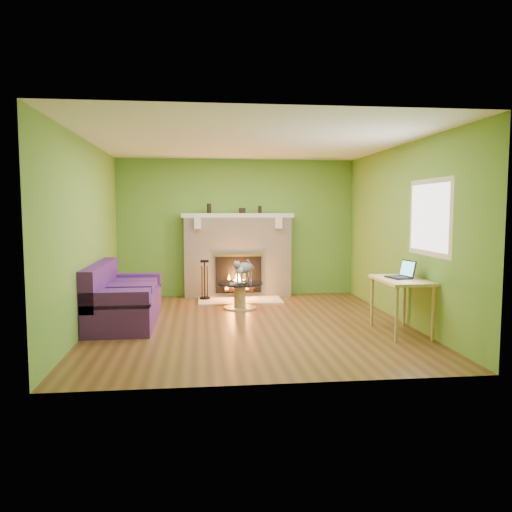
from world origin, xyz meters
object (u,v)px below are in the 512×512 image
at_px(sofa, 121,300).
at_px(coffee_table, 240,294).
at_px(desk, 401,285).
at_px(cat, 244,270).

bearing_deg(sofa, coffee_table, 25.23).
relative_size(desk, cat, 1.59).
bearing_deg(desk, coffee_table, 136.63).
distance_m(desk, cat, 2.74).
xyz_separation_m(sofa, cat, (1.88, 0.90, 0.29)).
xyz_separation_m(coffee_table, desk, (2.01, -1.90, 0.39)).
relative_size(sofa, desk, 1.96).
distance_m(sofa, coffee_table, 1.99).
height_order(sofa, cat, sofa).
xyz_separation_m(sofa, desk, (3.81, -1.05, 0.31)).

